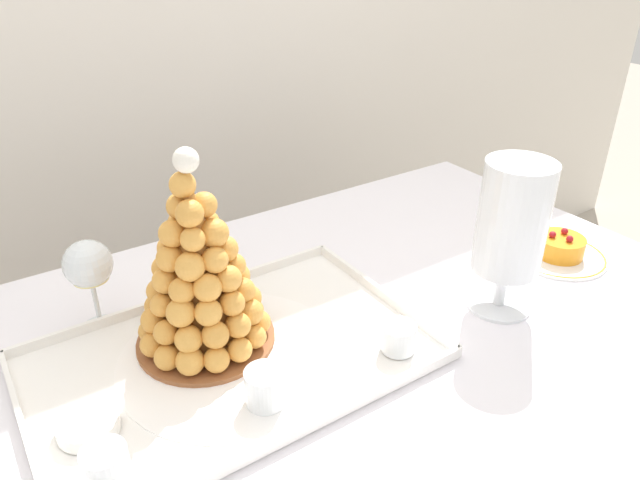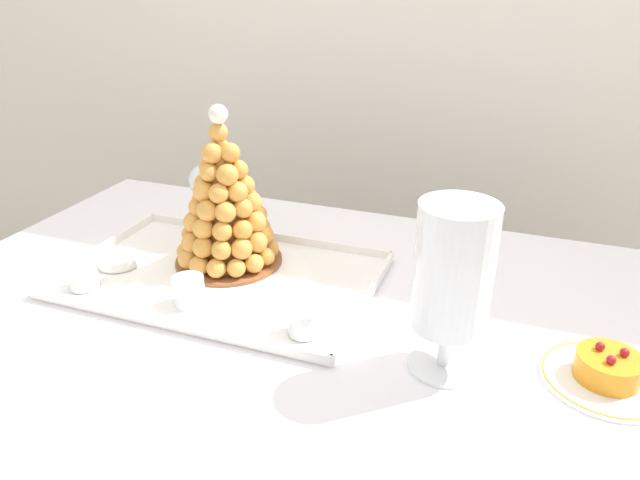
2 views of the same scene
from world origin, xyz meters
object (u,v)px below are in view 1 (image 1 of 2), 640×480
fruit_tart_plate (559,250)px  croquembouche (199,274)px  wine_glass (88,267)px  creme_brulee_ramekin (88,424)px  dessert_cup_left (107,469)px  macaron_goblet (512,223)px  serving_tray (232,358)px  dessert_cup_centre (398,338)px  dessert_cup_mid_left (265,388)px

fruit_tart_plate → croquembouche: bearing=169.1°
croquembouche → wine_glass: 0.20m
croquembouche → creme_brulee_ramekin: (-0.21, -0.09, -0.12)m
dessert_cup_left → wine_glass: 0.36m
macaron_goblet → serving_tray: bearing=164.4°
dessert_cup_centre → macaron_goblet: size_ratio=0.20×
dessert_cup_left → fruit_tart_plate: size_ratio=0.29×
croquembouche → creme_brulee_ramekin: 0.26m
dessert_cup_mid_left → fruit_tart_plate: dessert_cup_mid_left is taller
creme_brulee_ramekin → macaron_goblet: 0.72m
dessert_cup_mid_left → creme_brulee_ramekin: size_ratio=0.70×
dessert_cup_left → wine_glass: size_ratio=0.34×
dessert_cup_left → serving_tray: bearing=29.9°
serving_tray → wine_glass: (-0.15, 0.20, 0.11)m
croquembouche → macaron_goblet: 0.52m
serving_tray → wine_glass: wine_glass is taller
creme_brulee_ramekin → macaron_goblet: bearing=-8.2°
croquembouche → macaron_goblet: size_ratio=1.20×
dessert_cup_left → wine_glass: bearing=76.2°
serving_tray → fruit_tart_plate: bearing=-6.4°
dessert_cup_left → dessert_cup_mid_left: bearing=4.4°
creme_brulee_ramekin → dessert_cup_centre: bearing=-12.2°
dessert_cup_centre → creme_brulee_ramekin: 0.47m
dessert_cup_left → creme_brulee_ramekin: dessert_cup_left is taller
croquembouche → dessert_cup_centre: bearing=-37.5°
dessert_cup_mid_left → creme_brulee_ramekin: dessert_cup_mid_left is taller
macaron_goblet → fruit_tart_plate: size_ratio=1.44×
dessert_cup_centre → wine_glass: 0.51m
fruit_tart_plate → wine_glass: wine_glass is taller
macaron_goblet → creme_brulee_ramekin: bearing=171.8°
croquembouche → fruit_tart_plate: (0.72, -0.14, -0.12)m
fruit_tart_plate → wine_glass: (-0.85, 0.28, 0.10)m
dessert_cup_mid_left → creme_brulee_ramekin: 0.24m
fruit_tart_plate → wine_glass: 0.90m
dessert_cup_left → creme_brulee_ramekin: 0.10m
dessert_cup_mid_left → creme_brulee_ramekin: bearing=159.4°
serving_tray → macaron_goblet: 0.51m
croquembouche → wine_glass: bearing=132.0°
macaron_goblet → fruit_tart_plate: (0.24, 0.05, -0.15)m
dessert_cup_left → dessert_cup_centre: dessert_cup_left is taller
creme_brulee_ramekin → serving_tray: bearing=7.7°
serving_tray → macaron_goblet: size_ratio=2.22×
serving_tray → dessert_cup_left: dessert_cup_left is taller
macaron_goblet → wine_glass: bearing=151.3°
serving_tray → croquembouche: bearing=105.8°
macaron_goblet → fruit_tart_plate: 0.29m
creme_brulee_ramekin → fruit_tart_plate: bearing=-3.0°
serving_tray → dessert_cup_centre: (0.23, -0.13, 0.02)m
dessert_cup_mid_left → macaron_goblet: (0.47, -0.01, 0.14)m
serving_tray → dessert_cup_left: size_ratio=10.87×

